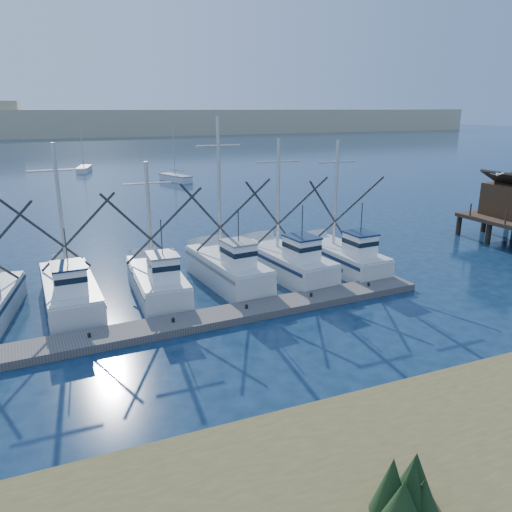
{
  "coord_description": "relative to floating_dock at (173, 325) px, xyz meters",
  "views": [
    {
      "loc": [
        -13.99,
        -16.92,
        10.56
      ],
      "look_at": [
        -3.44,
        8.0,
        2.51
      ],
      "focal_mm": 35.0,
      "sensor_mm": 36.0,
      "label": 1
    }
  ],
  "objects": [
    {
      "name": "flying_gull",
      "position": [
        22.27,
        1.5,
        6.2
      ],
      "size": [
        1.12,
        0.2,
        0.2
      ],
      "color": "white",
      "rests_on": "ground"
    },
    {
      "name": "sailboat_near",
      "position": [
        12.97,
        50.99,
        0.3
      ],
      "size": [
        3.76,
        6.51,
        8.1
      ],
      "rotation": [
        0.0,
        0.0,
        0.34
      ],
      "color": "silver",
      "rests_on": "ground"
    },
    {
      "name": "trawler_fleet",
      "position": [
        0.93,
        4.84,
        0.77
      ],
      "size": [
        28.36,
        8.4,
        10.08
      ],
      "color": "silver",
      "rests_on": "ground"
    },
    {
      "name": "floating_dock",
      "position": [
        0.0,
        0.0,
        0.0
      ],
      "size": [
        29.5,
        3.37,
        0.39
      ],
      "primitive_type": "cube",
      "rotation": [
        0.0,
        0.0,
        0.05
      ],
      "color": "#5D5753",
      "rests_on": "ground"
    },
    {
      "name": "sailboat_far",
      "position": [
        1.34,
        68.18,
        0.3
      ],
      "size": [
        3.12,
        6.25,
        8.1
      ],
      "rotation": [
        0.0,
        0.0,
        -0.23
      ],
      "color": "silver",
      "rests_on": "ground"
    },
    {
      "name": "dune_ridge",
      "position": [
        8.9,
        204.37,
        4.8
      ],
      "size": [
        360.0,
        60.0,
        10.0
      ],
      "primitive_type": "cube",
      "color": "tan",
      "rests_on": "ground"
    },
    {
      "name": "ground",
      "position": [
        8.9,
        -5.63,
        -0.2
      ],
      "size": [
        500.0,
        500.0,
        0.0
      ],
      "primitive_type": "plane",
      "color": "#0C2035",
      "rests_on": "ground"
    }
  ]
}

